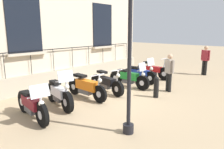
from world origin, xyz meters
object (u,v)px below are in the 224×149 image
at_px(motorcycle_orange, 86,87).
at_px(pedestrian_standing, 205,59).
at_px(motorcycle_white, 59,95).
at_px(motorcycle_blue, 140,74).
at_px(motorcycle_black, 107,83).
at_px(bollard, 156,87).
at_px(motorcycle_green, 129,78).
at_px(pedestrian_walking, 169,71).
at_px(motorcycle_maroon, 32,105).
at_px(motorcycle_red, 153,71).

distance_m(motorcycle_orange, pedestrian_standing, 7.71).
distance_m(motorcycle_white, motorcycle_blue, 4.71).
xyz_separation_m(motorcycle_black, bollard, (1.94, 0.76, 0.02)).
bearing_deg(motorcycle_blue, motorcycle_black, -92.13).
relative_size(motorcycle_green, motorcycle_blue, 1.12).
height_order(motorcycle_white, pedestrian_standing, pedestrian_standing).
xyz_separation_m(motorcycle_blue, pedestrian_walking, (1.83, -0.52, 0.50)).
bearing_deg(motorcycle_orange, bollard, 43.84).
height_order(motorcycle_maroon, bollard, motorcycle_maroon).
distance_m(motorcycle_white, motorcycle_black, 2.34).
relative_size(pedestrian_standing, pedestrian_walking, 1.05).
relative_size(motorcycle_green, pedestrian_walking, 1.35).
distance_m(pedestrian_standing, pedestrian_walking, 4.48).
xyz_separation_m(motorcycle_white, motorcycle_orange, (0.02, 1.22, 0.02)).
height_order(motorcycle_blue, motorcycle_red, motorcycle_blue).
height_order(motorcycle_white, motorcycle_blue, motorcycle_white).
relative_size(motorcycle_maroon, motorcycle_green, 0.96).
bearing_deg(motorcycle_red, motorcycle_black, -91.87).
xyz_separation_m(motorcycle_red, bollard, (1.82, -2.83, 0.00)).
xyz_separation_m(bollard, pedestrian_standing, (-0.02, 5.57, 0.54)).
height_order(motorcycle_green, pedestrian_standing, pedestrian_standing).
bearing_deg(pedestrian_standing, motorcycle_white, -102.75).
relative_size(motorcycle_white, bollard, 2.39).
bearing_deg(motorcycle_orange, motorcycle_white, -90.99).
height_order(motorcycle_black, motorcycle_green, motorcycle_green).
bearing_deg(motorcycle_black, motorcycle_orange, -91.06).
distance_m(motorcycle_blue, bollard, 2.45).
bearing_deg(motorcycle_green, motorcycle_red, 92.73).
height_order(motorcycle_red, pedestrian_standing, pedestrian_standing).
distance_m(motorcycle_green, pedestrian_walking, 1.85).
bearing_deg(motorcycle_red, motorcycle_maroon, -89.16).
bearing_deg(pedestrian_standing, motorcycle_maroon, -99.82).
height_order(motorcycle_orange, motorcycle_red, motorcycle_red).
relative_size(motorcycle_black, pedestrian_walking, 1.33).
bearing_deg(motorcycle_maroon, motorcycle_white, 103.03).
height_order(motorcycle_green, motorcycle_blue, motorcycle_blue).
relative_size(motorcycle_black, bollard, 2.57).
bearing_deg(motorcycle_orange, motorcycle_red, 88.32).
bearing_deg(bollard, motorcycle_green, 163.05).
xyz_separation_m(motorcycle_black, pedestrian_standing, (1.92, 6.33, 0.56)).
relative_size(bollard, pedestrian_standing, 0.49).
xyz_separation_m(bollard, pedestrian_walking, (-0.02, 1.08, 0.49)).
bearing_deg(motorcycle_orange, motorcycle_black, 88.94).
xyz_separation_m(motorcycle_white, pedestrian_standing, (1.96, 8.67, 0.53)).
height_order(motorcycle_red, pedestrian_walking, pedestrian_walking).
height_order(motorcycle_green, pedestrian_walking, pedestrian_walking).
bearing_deg(pedestrian_walking, motorcycle_maroon, -107.70).
bearing_deg(motorcycle_green, bollard, -16.95).
relative_size(motorcycle_white, pedestrian_walking, 1.24).
height_order(bollard, pedestrian_walking, pedestrian_walking).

